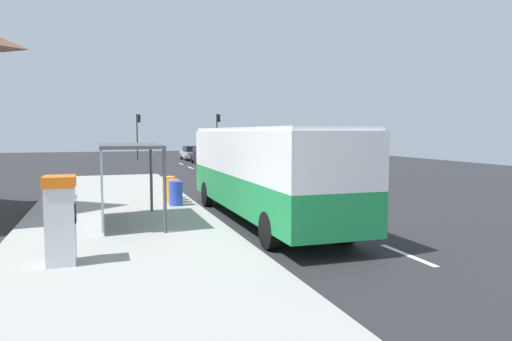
{
  "coord_description": "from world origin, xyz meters",
  "views": [
    {
      "loc": [
        -6.96,
        -15.88,
        3.08
      ],
      "look_at": [
        -1.0,
        2.34,
        1.5
      ],
      "focal_mm": 33.39,
      "sensor_mm": 36.0,
      "label": 1
    }
  ],
  "objects_px": {
    "recycling_bin_orange": "(173,191)",
    "bus_shelter": "(119,163)",
    "traffic_light_near_side": "(218,129)",
    "sedan_far": "(203,155)",
    "recycling_bin_yellow": "(169,187)",
    "recycling_bin_red": "(171,189)",
    "bus": "(263,168)",
    "traffic_light_far_side": "(138,129)",
    "ticket_machine": "(61,219)",
    "white_van": "(221,153)",
    "sedan_near": "(192,153)",
    "recycling_bin_blue": "(176,193)"
  },
  "relations": [
    {
      "from": "recycling_bin_blue",
      "to": "recycling_bin_orange",
      "type": "height_order",
      "value": "same"
    },
    {
      "from": "sedan_near",
      "to": "recycling_bin_blue",
      "type": "xyz_separation_m",
      "value": [
        -6.5,
        -31.89,
        -0.14
      ]
    },
    {
      "from": "bus",
      "to": "sedan_near",
      "type": "bearing_deg",
      "value": 83.5
    },
    {
      "from": "traffic_light_near_side",
      "to": "bus_shelter",
      "type": "bearing_deg",
      "value": -108.16
    },
    {
      "from": "white_van",
      "to": "sedan_far",
      "type": "relative_size",
      "value": 1.19
    },
    {
      "from": "white_van",
      "to": "recycling_bin_orange",
      "type": "bearing_deg",
      "value": -109.94
    },
    {
      "from": "bus",
      "to": "ticket_machine",
      "type": "xyz_separation_m",
      "value": [
        -6.12,
        -4.19,
        -0.67
      ]
    },
    {
      "from": "traffic_light_near_side",
      "to": "bus_shelter",
      "type": "relative_size",
      "value": 1.26
    },
    {
      "from": "bus",
      "to": "traffic_light_far_side",
      "type": "xyz_separation_m",
      "value": [
        -1.39,
        37.38,
        1.45
      ]
    },
    {
      "from": "traffic_light_near_side",
      "to": "bus_shelter",
      "type": "xyz_separation_m",
      "value": [
        -11.91,
        -36.32,
        -1.25
      ]
    },
    {
      "from": "sedan_far",
      "to": "traffic_light_near_side",
      "type": "bearing_deg",
      "value": 66.47
    },
    {
      "from": "recycling_bin_yellow",
      "to": "traffic_light_far_side",
      "type": "xyz_separation_m",
      "value": [
        1.1,
        31.96,
        2.64
      ]
    },
    {
      "from": "recycling_bin_red",
      "to": "recycling_bin_yellow",
      "type": "xyz_separation_m",
      "value": [
        0.0,
        0.7,
        0.0
      ]
    },
    {
      "from": "sedan_near",
      "to": "traffic_light_far_side",
      "type": "distance_m",
      "value": 6.33
    },
    {
      "from": "recycling_bin_yellow",
      "to": "white_van",
      "type": "bearing_deg",
      "value": 68.5
    },
    {
      "from": "white_van",
      "to": "traffic_light_near_side",
      "type": "bearing_deg",
      "value": 77.53
    },
    {
      "from": "ticket_machine",
      "to": "traffic_light_near_side",
      "type": "bearing_deg",
      "value": 71.9
    },
    {
      "from": "recycling_bin_orange",
      "to": "recycling_bin_red",
      "type": "relative_size",
      "value": 1.0
    },
    {
      "from": "sedan_near",
      "to": "bus_shelter",
      "type": "xyz_separation_m",
      "value": [
        -8.71,
        -34.96,
        1.31
      ]
    },
    {
      "from": "white_van",
      "to": "recycling_bin_red",
      "type": "distance_m",
      "value": 18.13
    },
    {
      "from": "traffic_light_near_side",
      "to": "traffic_light_far_side",
      "type": "bearing_deg",
      "value": 174.68
    },
    {
      "from": "traffic_light_near_side",
      "to": "recycling_bin_red",
      "type": "bearing_deg",
      "value": -106.93
    },
    {
      "from": "sedan_near",
      "to": "recycling_bin_red",
      "type": "height_order",
      "value": "sedan_near"
    },
    {
      "from": "traffic_light_near_side",
      "to": "traffic_light_far_side",
      "type": "relative_size",
      "value": 1.02
    },
    {
      "from": "ticket_machine",
      "to": "sedan_near",
      "type": "bearing_deg",
      "value": 75.58
    },
    {
      "from": "traffic_light_far_side",
      "to": "recycling_bin_orange",
      "type": "bearing_deg",
      "value": -91.89
    },
    {
      "from": "recycling_bin_blue",
      "to": "white_van",
      "type": "bearing_deg",
      "value": 70.77
    },
    {
      "from": "recycling_bin_red",
      "to": "traffic_light_far_side",
      "type": "height_order",
      "value": "traffic_light_far_side"
    },
    {
      "from": "recycling_bin_yellow",
      "to": "sedan_far",
      "type": "bearing_deg",
      "value": 74.73
    },
    {
      "from": "sedan_far",
      "to": "recycling_bin_yellow",
      "type": "xyz_separation_m",
      "value": [
        -6.5,
        -23.81,
        -0.14
      ]
    },
    {
      "from": "bus",
      "to": "recycling_bin_blue",
      "type": "relative_size",
      "value": 11.59
    },
    {
      "from": "traffic_light_near_side",
      "to": "bus_shelter",
      "type": "distance_m",
      "value": 38.25
    },
    {
      "from": "recycling_bin_yellow",
      "to": "traffic_light_near_side",
      "type": "xyz_separation_m",
      "value": [
        9.7,
        31.16,
        2.69
      ]
    },
    {
      "from": "recycling_bin_blue",
      "to": "recycling_bin_yellow",
      "type": "relative_size",
      "value": 1.0
    },
    {
      "from": "recycling_bin_blue",
      "to": "bus_shelter",
      "type": "height_order",
      "value": "bus_shelter"
    },
    {
      "from": "recycling_bin_red",
      "to": "bus_shelter",
      "type": "distance_m",
      "value": 5.19
    },
    {
      "from": "recycling_bin_red",
      "to": "traffic_light_near_side",
      "type": "xyz_separation_m",
      "value": [
        9.7,
        31.86,
        2.69
      ]
    },
    {
      "from": "ticket_machine",
      "to": "recycling_bin_blue",
      "type": "height_order",
      "value": "ticket_machine"
    },
    {
      "from": "recycling_bin_blue",
      "to": "sedan_far",
      "type": "bearing_deg",
      "value": 75.92
    },
    {
      "from": "ticket_machine",
      "to": "traffic_light_far_side",
      "type": "bearing_deg",
      "value": 83.51
    },
    {
      "from": "recycling_bin_orange",
      "to": "bus_shelter",
      "type": "xyz_separation_m",
      "value": [
        -2.21,
        -3.76,
        1.44
      ]
    },
    {
      "from": "recycling_bin_orange",
      "to": "recycling_bin_yellow",
      "type": "bearing_deg",
      "value": 90.0
    },
    {
      "from": "white_van",
      "to": "traffic_light_far_side",
      "type": "xyz_separation_m",
      "value": [
        -5.3,
        15.72,
        1.95
      ]
    },
    {
      "from": "recycling_bin_red",
      "to": "recycling_bin_yellow",
      "type": "relative_size",
      "value": 1.0
    },
    {
      "from": "bus",
      "to": "sedan_far",
      "type": "height_order",
      "value": "bus"
    },
    {
      "from": "sedan_far",
      "to": "bus_shelter",
      "type": "distance_m",
      "value": 30.29
    },
    {
      "from": "bus",
      "to": "white_van",
      "type": "distance_m",
      "value": 22.02
    },
    {
      "from": "sedan_near",
      "to": "bus_shelter",
      "type": "bearing_deg",
      "value": -104.0
    },
    {
      "from": "sedan_far",
      "to": "recycling_bin_red",
      "type": "height_order",
      "value": "sedan_far"
    },
    {
      "from": "ticket_machine",
      "to": "traffic_light_near_side",
      "type": "xyz_separation_m",
      "value": [
        13.33,
        40.77,
        2.18
      ]
    }
  ]
}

